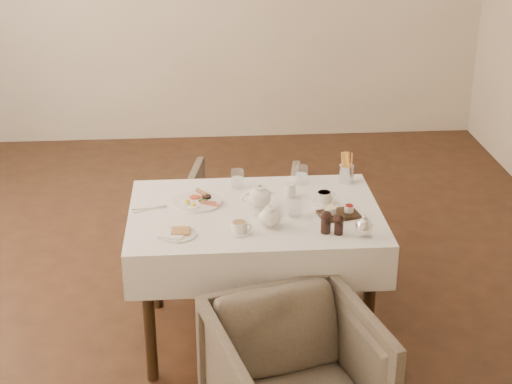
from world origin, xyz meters
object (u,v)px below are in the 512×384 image
object	(u,v)px
table	(255,231)
teapot_centre	(259,196)
armchair_far	(243,221)
breakfast_plate	(197,201)
armchair_near	(294,380)

from	to	relation	value
table	teapot_centre	size ratio (longest dim) A/B	7.46
table	armchair_far	size ratio (longest dim) A/B	1.86
armchair_far	teapot_centre	bearing A→B (deg)	103.38
table	breakfast_plate	xyz separation A→B (m)	(-0.29, 0.13, 0.13)
armchair_far	breakfast_plate	size ratio (longest dim) A/B	2.66
table	teapot_centre	xyz separation A→B (m)	(0.02, 0.03, 0.19)
armchair_near	teapot_centre	distance (m)	1.00
breakfast_plate	teapot_centre	world-z (taller)	teapot_centre
armchair_far	armchair_near	bearing A→B (deg)	104.80
armchair_near	breakfast_plate	size ratio (longest dim) A/B	2.73
table	armchair_far	xyz separation A→B (m)	(-0.02, 0.79, -0.32)
armchair_far	teapot_centre	world-z (taller)	teapot_centre
breakfast_plate	teapot_centre	xyz separation A→B (m)	(0.32, -0.09, 0.06)
teapot_centre	table	bearing A→B (deg)	-139.47
armchair_near	teapot_centre	world-z (taller)	teapot_centre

